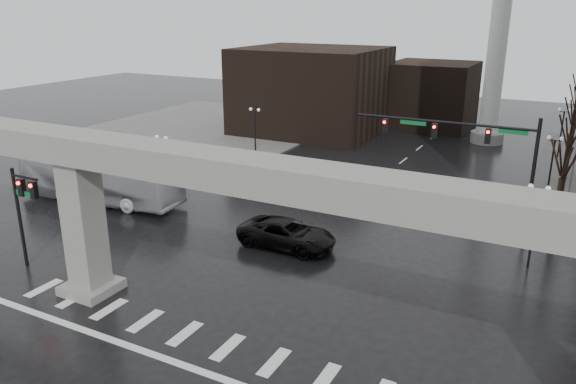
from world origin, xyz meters
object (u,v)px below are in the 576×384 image
object	(u,v)px
pickup_truck	(287,234)
far_car	(310,171)
city_bus	(100,178)
signal_mast_arm	(474,146)

from	to	relation	value
pickup_truck	far_car	bearing A→B (deg)	20.75
city_bus	far_car	distance (m)	17.70
far_car	pickup_truck	bearing A→B (deg)	-76.03
signal_mast_arm	pickup_truck	size ratio (longest dim) A/B	1.92
pickup_truck	city_bus	xyz separation A→B (m)	(-16.97, 0.98, 1.02)
signal_mast_arm	far_car	world-z (taller)	signal_mast_arm
signal_mast_arm	city_bus	size ratio (longest dim) A/B	0.89
signal_mast_arm	far_car	bearing A→B (deg)	159.56
signal_mast_arm	city_bus	bearing A→B (deg)	-163.72
signal_mast_arm	far_car	distance (m)	16.46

